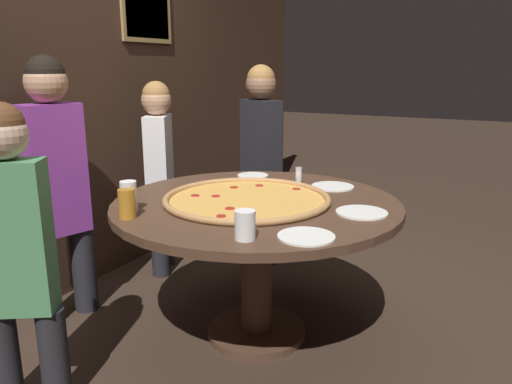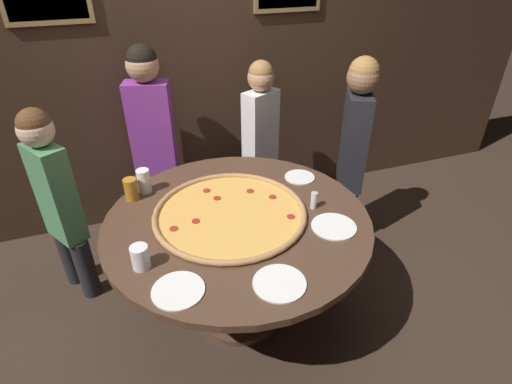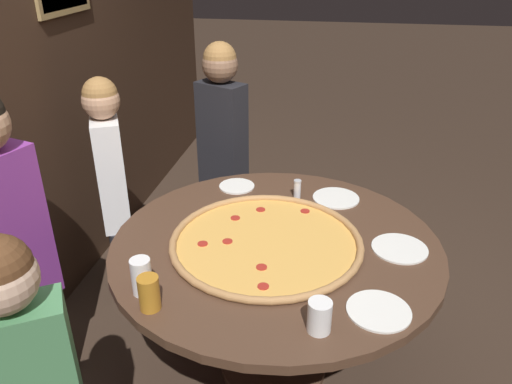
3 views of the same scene
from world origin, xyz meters
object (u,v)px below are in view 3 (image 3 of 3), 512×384
Objects in this scene: white_plate_left_side at (336,198)px; diner_centre_back at (9,240)px; giant_pizza at (266,241)px; condiment_shaker at (297,189)px; drink_cup_near_right at (141,276)px; white_plate_far_back at (400,248)px; dining_table at (275,269)px; white_plate_beside_cup at (237,186)px; diner_far_right at (222,142)px; drink_cup_front_edge at (319,316)px; drink_cup_near_left at (149,293)px; diner_side_right at (112,178)px; white_plate_near_front at (379,311)px.

diner_centre_back reaches higher than white_plate_left_side.
condiment_shaker is at bearing -10.69° from giant_pizza.
drink_cup_near_right is 0.61× the size of white_plate_far_back.
dining_table is 6.10× the size of white_plate_left_side.
white_plate_left_side and white_plate_far_back have the same top height.
diner_far_right is (0.50, 0.20, 0.05)m from white_plate_beside_cup.
drink_cup_near_right reaches higher than dining_table.
drink_cup_front_edge is 1.29m from diner_centre_back.
drink_cup_near_right is at bearing 134.92° from dining_table.
diner_far_right is at bearing 172.01° from diner_centre_back.
drink_cup_near_left is at bearing 155.62° from condiment_shaker.
giant_pizza is 1.06m from diner_centre_back.
drink_cup_near_left is at bearing 144.86° from giant_pizza.
white_plate_left_side is 0.50m from white_plate_far_back.
drink_cup_front_edge is 0.50× the size of white_plate_left_side.
diner_side_right reaches higher than drink_cup_front_edge.
giant_pizza is 0.64× the size of diner_side_right.
drink_cup_near_right is (-0.43, 0.44, 0.22)m from dining_table.
condiment_shaker reaches higher than white_plate_beside_cup.
drink_cup_near_left is (-0.48, 0.34, 0.05)m from giant_pizza.
white_plate_far_back is (0.03, -0.53, 0.15)m from dining_table.
white_plate_left_side is 0.16× the size of diner_centre_back.
drink_cup_near_left is 0.10m from drink_cup_near_right.
drink_cup_near_right reaches higher than white_plate_left_side.
giant_pizza is at bearing -155.40° from white_plate_beside_cup.
drink_cup_near_left is 0.09× the size of diner_far_right.
diner_centre_back is (-0.79, 0.07, 0.09)m from diner_side_right.
white_plate_beside_cup is 0.34m from condiment_shaker.
giant_pizza is at bearing 34.67° from diner_side_right.
giant_pizza is at bearing 51.62° from white_plate_near_front.
dining_table is 1.11m from diner_side_right.
giant_pizza is 0.56m from white_plate_left_side.
white_plate_far_back is at bearing -13.88° from white_plate_near_front.
white_plate_left_side is at bearing 136.26° from diner_centre_back.
diner_far_right reaches higher than drink_cup_near_left.
white_plate_beside_cup is 1.93× the size of condiment_shaker.
diner_far_right is (0.99, 0.47, 0.20)m from dining_table.
white_plate_far_back is at bearing -129.93° from condiment_shaker.
white_plate_beside_cup and white_plate_near_front have the same top height.
giant_pizza is 0.47m from condiment_shaker.
white_plate_beside_cup is 0.54m from diner_far_right.
white_plate_beside_cup is 1.12m from diner_centre_back.
diner_far_right is (1.38, 0.89, 0.05)m from white_plate_near_front.
white_plate_beside_cup is (1.02, 0.50, -0.05)m from drink_cup_front_edge.
diner_far_right is (0.96, 1.00, 0.05)m from white_plate_far_back.
white_plate_beside_cup is at bearing -5.62° from drink_cup_near_left.
white_plate_near_front is (-0.89, -0.70, 0.00)m from white_plate_beside_cup.
white_plate_near_front is 0.16× the size of diner_far_right.
diner_centre_back reaches higher than white_plate_near_front.
diner_centre_back is 1.03× the size of diner_far_right.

